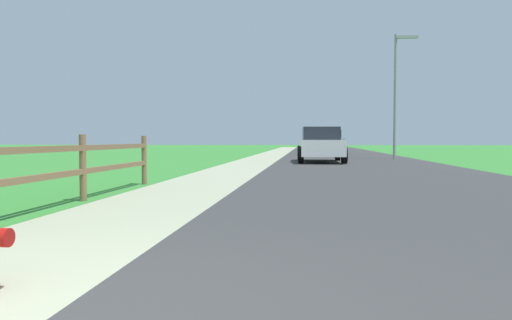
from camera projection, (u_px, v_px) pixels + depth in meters
The scene contains 10 objects.
ground_plane at pixel (283, 157), 27.17m from camera, with size 120.00×120.00×0.00m, color #358433.
road_asphalt at pixel (342, 156), 28.78m from camera, with size 7.00×66.00×0.01m, color #373737.
curb_concrete at pixel (237, 156), 29.49m from camera, with size 6.00×66.00×0.01m, color #A5AA89.
grass_verge at pixel (213, 155), 29.65m from camera, with size 5.00×66.00×0.00m, color #358433.
rail_fence at pixel (31, 168), 6.21m from camera, with size 0.11×8.73×1.09m.
parked_suv_white at pixel (320, 144), 21.21m from camera, with size 2.14×4.76×1.56m.
parked_car_silver at pixel (327, 142), 29.70m from camera, with size 2.14×4.85×1.60m.
parked_car_black at pixel (323, 143), 36.75m from camera, with size 2.35×4.56×1.40m.
parked_car_red at pixel (311, 142), 44.96m from camera, with size 2.21×5.06×1.53m.
street_lamp at pixel (397, 85), 24.09m from camera, with size 1.17×0.20×6.35m.
Camera 1 is at (1.44, -2.16, 1.01)m, focal length 33.18 mm.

